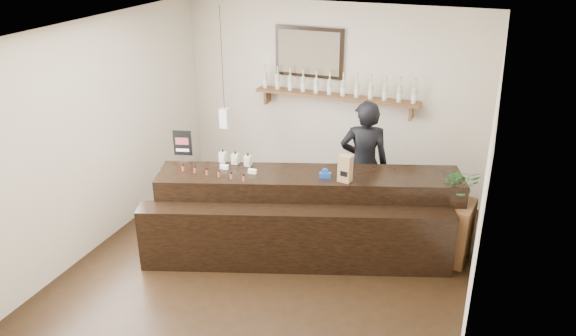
# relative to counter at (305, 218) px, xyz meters

# --- Properties ---
(ground) EXTENTS (5.00, 5.00, 0.00)m
(ground) POSITION_rel_counter_xyz_m (-0.27, -0.57, -0.48)
(ground) COLOR black
(ground) RESTS_ON ground
(room_shell) EXTENTS (5.00, 5.00, 5.00)m
(room_shell) POSITION_rel_counter_xyz_m (-0.27, -0.57, 1.22)
(room_shell) COLOR beige
(room_shell) RESTS_ON ground
(back_wall_decor) EXTENTS (2.66, 0.96, 1.69)m
(back_wall_decor) POSITION_rel_counter_xyz_m (-0.42, 1.81, 1.28)
(back_wall_decor) COLOR brown
(back_wall_decor) RESTS_ON ground
(counter) EXTENTS (3.67, 2.10, 1.19)m
(counter) POSITION_rel_counter_xyz_m (0.00, 0.00, 0.00)
(counter) COLOR black
(counter) RESTS_ON ground
(promo_sign) EXTENTS (0.23, 0.08, 0.33)m
(promo_sign) POSITION_rel_counter_xyz_m (-1.71, 0.11, 0.71)
(promo_sign) COLOR black
(promo_sign) RESTS_ON counter
(paper_bag) EXTENTS (0.17, 0.14, 0.32)m
(paper_bag) POSITION_rel_counter_xyz_m (0.46, 0.08, 0.70)
(paper_bag) COLOR olive
(paper_bag) RESTS_ON counter
(tape_dispenser) EXTENTS (0.15, 0.09, 0.12)m
(tape_dispenser) POSITION_rel_counter_xyz_m (0.21, 0.09, 0.59)
(tape_dispenser) COLOR #1744A1
(tape_dispenser) RESTS_ON counter
(side_cabinet) EXTENTS (0.44, 0.56, 0.75)m
(side_cabinet) POSITION_rel_counter_xyz_m (1.73, 0.51, -0.10)
(side_cabinet) COLOR brown
(side_cabinet) RESTS_ON ground
(potted_plant) EXTENTS (0.51, 0.47, 0.46)m
(potted_plant) POSITION_rel_counter_xyz_m (1.73, 0.51, 0.50)
(potted_plant) COLOR #295E25
(potted_plant) RESTS_ON side_cabinet
(shopkeeper) EXTENTS (0.82, 0.65, 1.97)m
(shopkeeper) POSITION_rel_counter_xyz_m (0.47, 0.98, 0.51)
(shopkeeper) COLOR black
(shopkeeper) RESTS_ON ground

